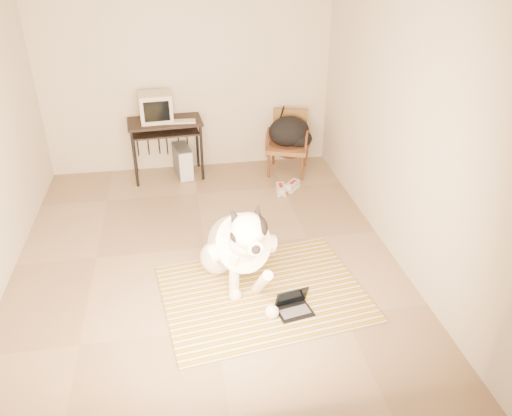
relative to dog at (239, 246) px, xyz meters
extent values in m
plane|color=#8E7457|center=(-0.30, 0.65, -0.41)|extent=(4.50, 4.50, 0.00)
plane|color=beige|center=(-0.30, 2.90, 0.94)|extent=(4.50, 0.00, 4.50)
plane|color=beige|center=(-0.30, -1.60, 0.94)|extent=(4.50, 0.00, 4.50)
plane|color=beige|center=(1.70, 0.65, 0.94)|extent=(0.00, 4.50, 4.50)
cube|color=#B8780A|center=(0.28, -0.83, -0.40)|extent=(1.91, 0.54, 0.02)
cube|color=#2E632F|center=(0.24, -0.54, -0.40)|extent=(1.91, 0.54, 0.02)
cube|color=#5D3971|center=(0.20, -0.25, -0.40)|extent=(1.91, 0.54, 0.02)
cube|color=gold|center=(0.16, 0.03, -0.40)|extent=(1.91, 0.54, 0.02)
cube|color=#BBB88C|center=(0.12, 0.32, -0.40)|extent=(1.91, 0.54, 0.02)
sphere|color=white|center=(-0.20, 0.19, -0.24)|extent=(0.35, 0.35, 0.35)
sphere|color=white|center=(0.14, 0.24, -0.24)|extent=(0.35, 0.35, 0.35)
ellipsoid|color=white|center=(-0.03, 0.20, -0.21)|extent=(0.44, 0.40, 0.36)
ellipsoid|color=white|center=(0.00, -0.01, 0.03)|extent=(0.54, 0.86, 0.76)
cylinder|color=white|center=(0.00, 0.00, 0.03)|extent=(0.61, 0.75, 0.70)
sphere|color=white|center=(0.03, -0.24, 0.20)|extent=(0.30, 0.30, 0.30)
sphere|color=white|center=(0.04, -0.35, 0.39)|extent=(0.33, 0.33, 0.33)
ellipsoid|color=black|center=(0.09, -0.34, 0.41)|extent=(0.25, 0.28, 0.24)
cylinder|color=white|center=(0.06, -0.49, 0.34)|extent=(0.16, 0.19, 0.14)
sphere|color=black|center=(0.07, -0.58, 0.34)|extent=(0.08, 0.08, 0.08)
cone|color=black|center=(-0.07, -0.29, 0.51)|extent=(0.16, 0.17, 0.20)
cone|color=black|center=(0.14, -0.26, 0.51)|extent=(0.17, 0.18, 0.20)
torus|color=silver|center=(0.03, -0.26, 0.26)|extent=(0.30, 0.18, 0.26)
cylinder|color=white|center=(-0.08, -0.26, -0.15)|extent=(0.11, 0.16, 0.49)
cylinder|color=white|center=(0.16, -0.38, -0.18)|extent=(0.15, 0.45, 0.50)
sphere|color=white|center=(-0.08, -0.29, -0.36)|extent=(0.12, 0.12, 0.12)
sphere|color=white|center=(0.22, -0.60, -0.35)|extent=(0.13, 0.13, 0.13)
cone|color=black|center=(-0.09, 0.51, -0.36)|extent=(0.29, 0.48, 0.12)
cube|color=black|center=(0.43, -0.59, -0.38)|extent=(0.35, 0.28, 0.02)
cube|color=#4D4D50|center=(0.43, -0.60, -0.37)|extent=(0.29, 0.18, 0.00)
cube|color=black|center=(0.42, -0.51, -0.27)|extent=(0.32, 0.14, 0.21)
cube|color=black|center=(0.42, -0.52, -0.27)|extent=(0.28, 0.11, 0.18)
cube|color=black|center=(-0.65, 2.60, 0.40)|extent=(1.03, 0.62, 0.03)
cube|color=black|center=(-0.65, 2.54, 0.27)|extent=(0.91, 0.50, 0.02)
cylinder|color=black|center=(-1.08, 2.33, -0.02)|extent=(0.04, 0.04, 0.79)
cylinder|color=black|center=(-1.12, 2.80, -0.02)|extent=(0.04, 0.04, 0.79)
cylinder|color=black|center=(-0.18, 2.40, -0.02)|extent=(0.04, 0.04, 0.79)
cylinder|color=black|center=(-0.22, 2.86, -0.02)|extent=(0.04, 0.04, 0.79)
cube|color=#C0B196|center=(-0.76, 2.62, 0.60)|extent=(0.46, 0.44, 0.38)
cube|color=black|center=(-0.74, 2.43, 0.60)|extent=(0.33, 0.05, 0.27)
cube|color=#C0B196|center=(-0.43, 2.49, 0.43)|extent=(0.39, 0.16, 0.02)
cube|color=#4D4D50|center=(-0.45, 2.57, -0.19)|extent=(0.28, 0.49, 0.44)
cube|color=silver|center=(-0.41, 2.34, -0.19)|extent=(0.19, 0.04, 0.42)
cube|color=brown|center=(1.04, 2.46, -0.03)|extent=(0.71, 0.70, 0.06)
cylinder|color=#3D1F10|center=(1.04, 2.46, 0.01)|extent=(0.53, 0.53, 0.04)
cube|color=brown|center=(1.13, 2.70, 0.23)|extent=(0.47, 0.20, 0.43)
cylinder|color=#3D1F10|center=(0.75, 2.32, -0.24)|extent=(0.04, 0.04, 0.35)
cylinder|color=#3D1F10|center=(0.90, 2.76, -0.24)|extent=(0.04, 0.04, 0.35)
cylinder|color=#3D1F10|center=(1.19, 2.16, -0.24)|extent=(0.04, 0.04, 0.35)
cylinder|color=#3D1F10|center=(1.34, 2.61, -0.24)|extent=(0.04, 0.04, 0.35)
ellipsoid|color=black|center=(1.06, 2.48, 0.19)|extent=(0.58, 0.48, 0.43)
ellipsoid|color=black|center=(1.20, 2.40, 0.11)|extent=(0.36, 0.30, 0.25)
cube|color=white|center=(0.82, 1.83, -0.40)|extent=(0.14, 0.28, 0.03)
cube|color=#99989E|center=(0.82, 1.83, -0.36)|extent=(0.13, 0.28, 0.09)
cube|color=#A41519|center=(0.82, 1.83, -0.33)|extent=(0.06, 0.14, 0.02)
cube|color=white|center=(0.99, 1.90, -0.40)|extent=(0.27, 0.29, 0.03)
cube|color=#99989E|center=(0.99, 1.90, -0.36)|extent=(0.26, 0.28, 0.09)
cube|color=#A41519|center=(0.99, 1.90, -0.32)|extent=(0.13, 0.14, 0.02)
camera|label=1|loc=(-0.51, -4.01, 2.68)|focal=35.00mm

